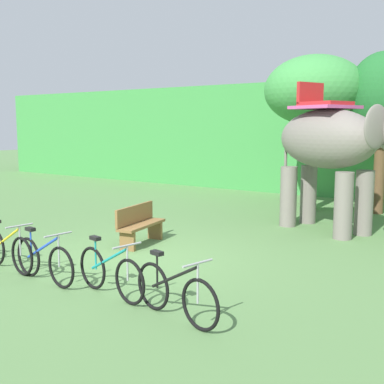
{
  "coord_description": "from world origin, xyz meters",
  "views": [
    {
      "loc": [
        6.4,
        -7.27,
        2.69
      ],
      "look_at": [
        0.74,
        1.0,
        1.3
      ],
      "focal_mm": 45.25,
      "sensor_mm": 36.0,
      "label": 1
    }
  ],
  "objects_px": {
    "bike_black": "(175,293)",
    "wooden_bench": "(139,223)",
    "tree_center_right": "(383,99)",
    "bike_teal": "(110,273)",
    "bike_blue": "(44,260)",
    "elephant": "(337,145)",
    "bike_yellow": "(8,250)",
    "tree_center_left": "(315,91)"
  },
  "relations": [
    {
      "from": "elephant",
      "to": "bike_yellow",
      "type": "height_order",
      "value": "elephant"
    },
    {
      "from": "bike_yellow",
      "to": "wooden_bench",
      "type": "xyz_separation_m",
      "value": [
        0.73,
        2.89,
        0.09
      ]
    },
    {
      "from": "elephant",
      "to": "bike_teal",
      "type": "distance_m",
      "value": 6.94
    },
    {
      "from": "bike_blue",
      "to": "wooden_bench",
      "type": "distance_m",
      "value": 3.0
    },
    {
      "from": "bike_teal",
      "to": "tree_center_left",
      "type": "bearing_deg",
      "value": 91.72
    },
    {
      "from": "tree_center_left",
      "to": "bike_black",
      "type": "height_order",
      "value": "tree_center_left"
    },
    {
      "from": "tree_center_left",
      "to": "elephant",
      "type": "xyz_separation_m",
      "value": [
        1.72,
        -2.96,
        -1.53
      ]
    },
    {
      "from": "bike_yellow",
      "to": "bike_teal",
      "type": "bearing_deg",
      "value": 1.0
    },
    {
      "from": "bike_blue",
      "to": "wooden_bench",
      "type": "bearing_deg",
      "value": 97.56
    },
    {
      "from": "tree_center_right",
      "to": "bike_black",
      "type": "bearing_deg",
      "value": -91.56
    },
    {
      "from": "elephant",
      "to": "bike_blue",
      "type": "relative_size",
      "value": 2.47
    },
    {
      "from": "bike_black",
      "to": "wooden_bench",
      "type": "distance_m",
      "value": 4.41
    },
    {
      "from": "tree_center_right",
      "to": "bike_teal",
      "type": "bearing_deg",
      "value": -99.53
    },
    {
      "from": "tree_center_left",
      "to": "bike_blue",
      "type": "distance_m",
      "value": 10.25
    },
    {
      "from": "bike_yellow",
      "to": "bike_black",
      "type": "height_order",
      "value": "same"
    },
    {
      "from": "tree_center_right",
      "to": "tree_center_left",
      "type": "bearing_deg",
      "value": -167.29
    },
    {
      "from": "tree_center_left",
      "to": "bike_teal",
      "type": "bearing_deg",
      "value": -88.28
    },
    {
      "from": "tree_center_right",
      "to": "bike_black",
      "type": "xyz_separation_m",
      "value": [
        -0.28,
        -10.1,
        -3.06
      ]
    },
    {
      "from": "tree_center_left",
      "to": "bike_yellow",
      "type": "relative_size",
      "value": 2.85
    },
    {
      "from": "tree_center_left",
      "to": "elephant",
      "type": "height_order",
      "value": "tree_center_left"
    },
    {
      "from": "tree_center_right",
      "to": "bike_yellow",
      "type": "bearing_deg",
      "value": -112.96
    },
    {
      "from": "bike_yellow",
      "to": "tree_center_left",
      "type": "bearing_deg",
      "value": 76.59
    },
    {
      "from": "wooden_bench",
      "to": "bike_teal",
      "type": "bearing_deg",
      "value": -57.26
    },
    {
      "from": "wooden_bench",
      "to": "elephant",
      "type": "bearing_deg",
      "value": 48.47
    },
    {
      "from": "bike_black",
      "to": "bike_blue",
      "type": "bearing_deg",
      "value": 179.19
    },
    {
      "from": "elephant",
      "to": "tree_center_left",
      "type": "bearing_deg",
      "value": 120.25
    },
    {
      "from": "bike_blue",
      "to": "wooden_bench",
      "type": "relative_size",
      "value": 1.1
    },
    {
      "from": "bike_yellow",
      "to": "bike_black",
      "type": "bearing_deg",
      "value": -1.74
    },
    {
      "from": "bike_black",
      "to": "wooden_bench",
      "type": "relative_size",
      "value": 1.09
    },
    {
      "from": "tree_center_right",
      "to": "bike_teal",
      "type": "xyz_separation_m",
      "value": [
        -1.67,
        -9.94,
        -3.06
      ]
    },
    {
      "from": "elephant",
      "to": "bike_blue",
      "type": "distance_m",
      "value": 7.48
    },
    {
      "from": "bike_blue",
      "to": "bike_black",
      "type": "bearing_deg",
      "value": -0.81
    },
    {
      "from": "bike_yellow",
      "to": "bike_teal",
      "type": "xyz_separation_m",
      "value": [
        2.56,
        0.04,
        0.0
      ]
    },
    {
      "from": "wooden_bench",
      "to": "bike_black",
      "type": "bearing_deg",
      "value": -43.08
    },
    {
      "from": "bike_yellow",
      "to": "tree_center_right",
      "type": "bearing_deg",
      "value": 67.04
    },
    {
      "from": "elephant",
      "to": "wooden_bench",
      "type": "height_order",
      "value": "elephant"
    },
    {
      "from": "tree_center_right",
      "to": "elephant",
      "type": "relative_size",
      "value": 1.16
    },
    {
      "from": "tree_center_right",
      "to": "bike_yellow",
      "type": "relative_size",
      "value": 2.85
    },
    {
      "from": "tree_center_right",
      "to": "bike_teal",
      "type": "distance_m",
      "value": 10.53
    },
    {
      "from": "bike_teal",
      "to": "bike_yellow",
      "type": "bearing_deg",
      "value": -179.0
    },
    {
      "from": "bike_teal",
      "to": "wooden_bench",
      "type": "distance_m",
      "value": 3.39
    },
    {
      "from": "tree_center_left",
      "to": "bike_yellow",
      "type": "bearing_deg",
      "value": -103.41
    }
  ]
}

